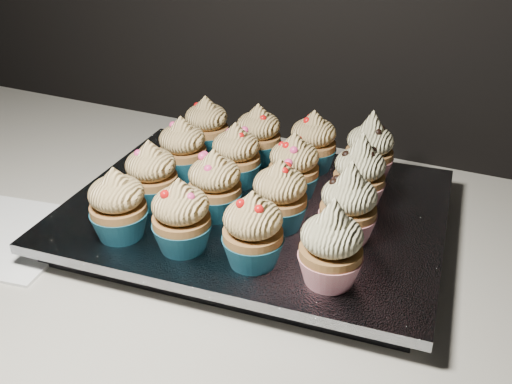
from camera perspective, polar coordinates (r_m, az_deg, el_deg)
worktop at (r=0.81m, az=-14.81°, el=-2.11°), size 2.44×0.64×0.04m
napkin at (r=0.75m, az=-23.39°, el=-4.06°), size 0.18×0.18×0.00m
baking_tray at (r=0.71m, az=0.00°, el=-2.77°), size 0.44×0.35×0.02m
foil_lining at (r=0.70m, az=0.00°, el=-1.58°), size 0.48×0.39×0.01m
cupcake_0 at (r=0.63m, az=-13.64°, el=-1.36°), size 0.06×0.06×0.08m
cupcake_1 at (r=0.60m, az=-7.48°, el=-2.55°), size 0.06×0.06×0.08m
cupcake_2 at (r=0.57m, az=-0.32°, el=-3.97°), size 0.06×0.06×0.08m
cupcake_3 at (r=0.55m, az=7.51°, el=-5.47°), size 0.06×0.06×0.10m
cupcake_4 at (r=0.69m, az=-10.38°, el=1.58°), size 0.06×0.06×0.08m
cupcake_5 at (r=0.66m, az=-4.13°, el=0.61°), size 0.06×0.06×0.08m
cupcake_6 at (r=0.63m, az=2.38°, el=-0.47°), size 0.06×0.06×0.08m
cupcake_7 at (r=0.62m, az=9.23°, el=-1.41°), size 0.06×0.06×0.10m
cupcake_8 at (r=0.75m, az=-7.33°, el=4.23°), size 0.06×0.06×0.08m
cupcake_9 at (r=0.73m, az=-2.00°, el=3.55°), size 0.06×0.06×0.08m
cupcake_10 at (r=0.70m, az=3.81°, el=2.45°), size 0.06×0.06×0.08m
cupcake_11 at (r=0.69m, az=10.30°, el=1.73°), size 0.06×0.06×0.10m
cupcake_12 at (r=0.82m, az=-4.96°, el=6.49°), size 0.06×0.06×0.08m
cupcake_13 at (r=0.79m, az=0.23°, el=5.64°), size 0.06×0.06×0.08m
cupcake_14 at (r=0.77m, az=5.72°, el=4.90°), size 0.06×0.06×0.08m
cupcake_15 at (r=0.75m, az=11.29°, el=4.15°), size 0.06×0.06×0.10m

